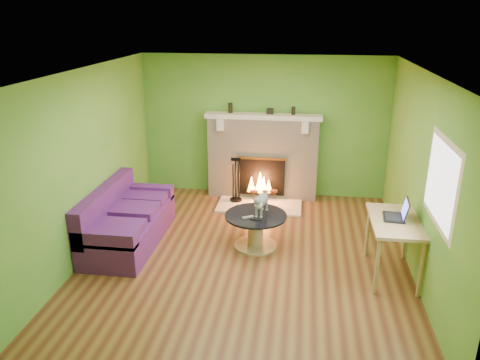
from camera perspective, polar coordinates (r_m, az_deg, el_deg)
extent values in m
plane|color=#572C19|center=(6.82, 0.84, -9.11)|extent=(5.00, 5.00, 0.00)
plane|color=white|center=(6.01, 0.96, 13.13)|extent=(5.00, 5.00, 0.00)
plane|color=#4A912F|center=(8.69, 2.95, 6.50)|extent=(5.00, 0.00, 5.00)
plane|color=#4A912F|center=(4.03, -3.57, -9.97)|extent=(5.00, 0.00, 5.00)
plane|color=#4A912F|center=(6.93, -17.92, 2.05)|extent=(0.00, 5.00, 5.00)
plane|color=#4A912F|center=(6.44, 21.19, 0.33)|extent=(0.00, 5.00, 5.00)
plane|color=silver|center=(5.53, 23.34, -0.32)|extent=(0.00, 1.20, 1.20)
plane|color=white|center=(5.53, 23.26, -0.31)|extent=(0.00, 1.06, 1.06)
cube|color=beige|center=(8.67, 2.78, 2.69)|extent=(2.00, 0.35, 1.50)
cube|color=black|center=(8.59, 2.63, 0.34)|extent=(0.85, 0.03, 0.68)
cube|color=#C18130|center=(8.47, 2.66, 2.63)|extent=(0.91, 0.02, 0.04)
cylinder|color=black|center=(8.65, 2.58, -1.48)|extent=(0.55, 0.07, 0.07)
cube|color=beige|center=(8.44, 2.85, 7.76)|extent=(2.10, 0.28, 0.08)
cube|color=beige|center=(8.39, -2.42, 6.72)|extent=(0.12, 0.10, 0.20)
cube|color=beige|center=(8.26, 7.94, 6.33)|extent=(0.12, 0.10, 0.20)
cube|color=beige|center=(8.43, 2.37, -3.13)|extent=(1.50, 0.75, 0.03)
cube|color=beige|center=(8.44, 2.85, 7.76)|extent=(2.10, 0.28, 0.08)
cube|color=#481759|center=(7.26, -13.32, -5.87)|extent=(0.87, 1.93, 0.44)
cube|color=#481759|center=(7.24, -16.15, -2.95)|extent=(0.20, 1.93, 0.54)
cube|color=#481759|center=(6.43, -16.22, -6.90)|extent=(0.87, 0.20, 0.22)
cube|color=#481759|center=(7.90, -11.28, -1.38)|extent=(0.87, 0.20, 0.22)
cube|color=#481759|center=(6.68, -14.74, -5.74)|extent=(0.69, 0.51, 0.12)
cube|color=#481759|center=(7.22, -12.85, -3.58)|extent=(0.69, 0.51, 0.12)
cube|color=#481759|center=(7.69, -11.46, -2.00)|extent=(0.69, 0.51, 0.12)
cylinder|color=tan|center=(7.05, 1.89, -7.94)|extent=(0.64, 0.64, 0.03)
cylinder|color=tan|center=(6.94, 1.91, -6.20)|extent=(0.23, 0.23, 0.44)
cylinder|color=black|center=(6.84, 1.94, -4.35)|extent=(0.91, 0.91, 0.03)
cube|color=tan|center=(6.32, 18.45, -4.80)|extent=(0.63, 1.08, 0.04)
cylinder|color=tan|center=(6.02, 16.35, -10.10)|extent=(0.05, 0.05, 0.76)
cylinder|color=tan|center=(6.13, 21.22, -10.16)|extent=(0.05, 0.05, 0.76)
cylinder|color=tan|center=(6.88, 15.29, -6.09)|extent=(0.05, 0.05, 0.76)
cylinder|color=tan|center=(6.97, 19.55, -6.21)|extent=(0.05, 0.05, 0.76)
cube|color=gray|center=(6.73, 0.98, -4.54)|extent=(0.17, 0.12, 0.02)
cube|color=black|center=(6.67, 1.94, -4.82)|extent=(0.16, 0.06, 0.02)
cylinder|color=black|center=(8.51, -1.18, 8.79)|extent=(0.08, 0.08, 0.18)
cylinder|color=black|center=(8.42, 6.52, 8.39)|extent=(0.07, 0.07, 0.14)
cube|color=black|center=(8.44, 3.69, 8.37)|extent=(0.12, 0.08, 0.10)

